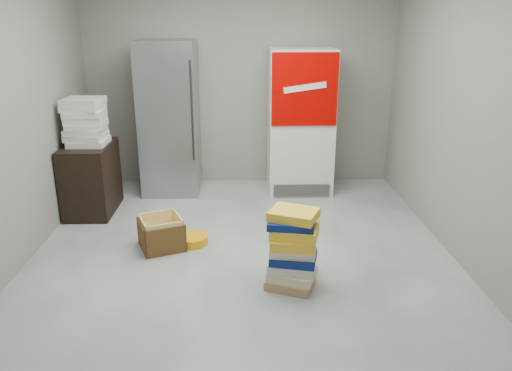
{
  "coord_description": "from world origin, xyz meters",
  "views": [
    {
      "loc": [
        0.0,
        -4.1,
        2.17
      ],
      "look_at": [
        0.15,
        0.7,
        0.53
      ],
      "focal_mm": 35.0,
      "sensor_mm": 36.0,
      "label": 1
    }
  ],
  "objects": [
    {
      "name": "ground",
      "position": [
        0.0,
        0.0,
        0.0
      ],
      "size": [
        5.0,
        5.0,
        0.0
      ],
      "primitive_type": "plane",
      "color": "beige",
      "rests_on": "ground"
    },
    {
      "name": "room_shell",
      "position": [
        0.0,
        0.0,
        1.8
      ],
      "size": [
        4.04,
        5.04,
        2.82
      ],
      "color": "gray",
      "rests_on": "ground"
    },
    {
      "name": "steel_fridge",
      "position": [
        -0.9,
        2.13,
        0.95
      ],
      "size": [
        0.7,
        0.72,
        1.9
      ],
      "color": "#9A9CA1",
      "rests_on": "ground"
    },
    {
      "name": "coke_cooler",
      "position": [
        0.75,
        2.12,
        0.9
      ],
      "size": [
        0.8,
        0.73,
        1.8
      ],
      "color": "silver",
      "rests_on": "ground"
    },
    {
      "name": "wood_shelf",
      "position": [
        -1.73,
        1.4,
        0.4
      ],
      "size": [
        0.5,
        0.8,
        0.8
      ],
      "primitive_type": "cube",
      "color": "black",
      "rests_on": "ground"
    },
    {
      "name": "supply_box_stack",
      "position": [
        -1.72,
        1.4,
        1.06
      ],
      "size": [
        0.44,
        0.43,
        0.52
      ],
      "color": "silver",
      "rests_on": "wood_shelf"
    },
    {
      "name": "phonebook_stack_main",
      "position": [
        0.42,
        -0.38,
        0.34
      ],
      "size": [
        0.47,
        0.44,
        0.68
      ],
      "rotation": [
        0.0,
        0.0,
        -0.29
      ],
      "color": "#A98155",
      "rests_on": "ground"
    },
    {
      "name": "phonebook_stack_side",
      "position": [
        0.45,
        -0.2,
        0.08
      ],
      "size": [
        0.42,
        0.37,
        0.16
      ],
      "rotation": [
        0.0,
        0.0,
        -0.22
      ],
      "color": "beige",
      "rests_on": "ground"
    },
    {
      "name": "cardboard_box",
      "position": [
        -0.79,
        0.39,
        0.13
      ],
      "size": [
        0.51,
        0.51,
        0.32
      ],
      "rotation": [
        0.0,
        0.0,
        0.38
      ],
      "color": "yellow",
      "rests_on": "ground"
    },
    {
      "name": "bucket_lid",
      "position": [
        -0.5,
        0.48,
        0.04
      ],
      "size": [
        0.33,
        0.33,
        0.09
      ],
      "primitive_type": "cylinder",
      "rotation": [
        0.0,
        0.0,
        0.04
      ],
      "color": "orange",
      "rests_on": "ground"
    }
  ]
}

